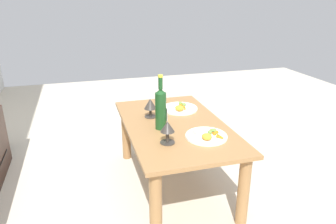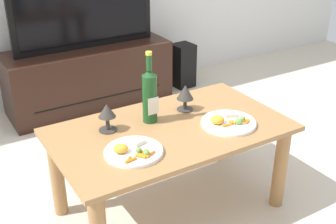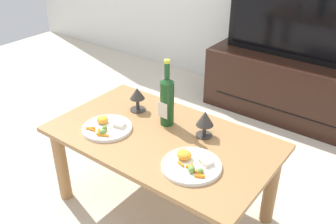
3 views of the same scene
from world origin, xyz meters
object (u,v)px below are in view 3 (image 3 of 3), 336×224
object	(u,v)px
wine_bottle	(167,99)
dinner_plate_right	(191,165)
dining_table	(162,150)
tv_screen	(298,23)
goblet_right	(205,120)
tv_stand	(287,87)
goblet_left	(137,95)
dinner_plate_left	(107,127)

from	to	relation	value
wine_bottle	dinner_plate_right	xyz separation A→B (m)	(0.31, -0.23, -0.13)
dining_table	tv_screen	xyz separation A→B (m)	(0.14, 1.42, 0.36)
tv_screen	goblet_right	bearing A→B (deg)	-88.56
wine_bottle	goblet_right	size ratio (longest dim) A/B	2.59
tv_stand	dining_table	bearing A→B (deg)	-95.51
dining_table	goblet_left	xyz separation A→B (m)	(-0.27, 0.13, 0.18)
wine_bottle	dinner_plate_left	world-z (taller)	wine_bottle
tv_stand	goblet_right	world-z (taller)	goblet_right
goblet_left	wine_bottle	bearing A→B (deg)	-4.77
dinner_plate_right	wine_bottle	bearing A→B (deg)	143.24
dining_table	dinner_plate_right	size ratio (longest dim) A/B	4.20
tv_stand	wine_bottle	world-z (taller)	wine_bottle
tv_screen	tv_stand	bearing A→B (deg)	90.00
goblet_right	dinner_plate_right	world-z (taller)	goblet_right
tv_stand	goblet_right	size ratio (longest dim) A/B	9.01
dining_table	goblet_left	bearing A→B (deg)	154.22
goblet_right	dinner_plate_right	bearing A→B (deg)	-70.24
tv_stand	goblet_left	xyz separation A→B (m)	(-0.41, -1.29, 0.33)
wine_bottle	tv_screen	bearing A→B (deg)	81.86
dining_table	dinner_plate_left	distance (m)	0.31
dining_table	wine_bottle	world-z (taller)	wine_bottle
wine_bottle	goblet_right	world-z (taller)	wine_bottle
tv_screen	wine_bottle	world-z (taller)	tv_screen
dinner_plate_left	tv_screen	bearing A→B (deg)	75.46
dining_table	tv_stand	world-z (taller)	same
wine_bottle	goblet_right	xyz separation A→B (m)	(0.22, 0.02, -0.05)
tv_stand	dinner_plate_right	bearing A→B (deg)	-85.48
goblet_left	goblet_right	bearing A→B (deg)	0.00
tv_screen	wine_bottle	size ratio (longest dim) A/B	2.99
tv_screen	goblet_left	distance (m)	1.37
tv_screen	goblet_left	world-z (taller)	tv_screen
tv_stand	tv_screen	bearing A→B (deg)	-90.00
tv_stand	goblet_right	distance (m)	1.34
goblet_right	dinner_plate_left	distance (m)	0.51
goblet_left	dinner_plate_right	size ratio (longest dim) A/B	0.51
tv_stand	goblet_right	bearing A→B (deg)	-88.56
goblet_left	dinner_plate_right	xyz separation A→B (m)	(0.53, -0.25, -0.08)
goblet_right	dinner_plate_left	xyz separation A→B (m)	(-0.43, -0.25, -0.08)
dining_table	goblet_left	distance (m)	0.35
dining_table	tv_screen	distance (m)	1.48
dinner_plate_left	tv_stand	bearing A→B (deg)	75.48
tv_screen	dinner_plate_right	size ratio (longest dim) A/B	3.96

